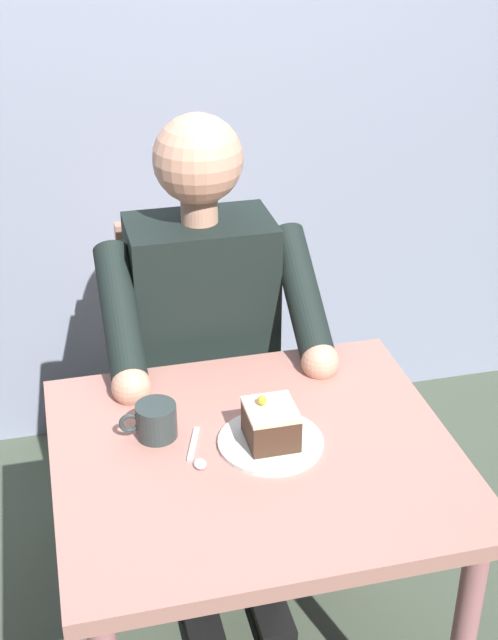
{
  "coord_description": "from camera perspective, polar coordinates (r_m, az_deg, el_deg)",
  "views": [
    {
      "loc": [
        0.36,
        1.4,
        1.81
      ],
      "look_at": [
        -0.01,
        -0.1,
        0.96
      ],
      "focal_mm": 49.46,
      "sensor_mm": 36.0,
      "label": 1
    }
  ],
  "objects": [
    {
      "name": "cake_slice",
      "position": [
        1.8,
        1.42,
        -6.74
      ],
      "size": [
        0.1,
        0.11,
        0.1
      ],
      "color": "#462D1F",
      "rests_on": "dessert_plate"
    },
    {
      "name": "dessert_spoon",
      "position": [
        1.8,
        -3.39,
        -8.67
      ],
      "size": [
        0.05,
        0.14,
        0.01
      ],
      "color": "silver",
      "rests_on": "dining_table"
    },
    {
      "name": "dessert_plate",
      "position": [
        1.83,
        1.41,
        -7.9
      ],
      "size": [
        0.22,
        0.22,
        0.01
      ],
      "primitive_type": "cylinder",
      "color": "white",
      "rests_on": "dining_table"
    },
    {
      "name": "chair",
      "position": [
        2.45,
        -3.33,
        -3.19
      ],
      "size": [
        0.42,
        0.42,
        0.91
      ],
      "color": "tan",
      "rests_on": "ground"
    },
    {
      "name": "seated_person",
      "position": [
        2.23,
        -2.6,
        -2.15
      ],
      "size": [
        0.53,
        0.58,
        1.25
      ],
      "color": "black",
      "rests_on": "ground"
    },
    {
      "name": "dining_table",
      "position": [
        1.88,
        0.42,
        -10.91
      ],
      "size": [
        0.82,
        0.74,
        0.71
      ],
      "color": "tan",
      "rests_on": "ground"
    },
    {
      "name": "coffee_cup",
      "position": [
        1.84,
        -6.08,
        -6.45
      ],
      "size": [
        0.12,
        0.09,
        0.08
      ],
      "color": "#2F3B3A",
      "rests_on": "dining_table"
    }
  ]
}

